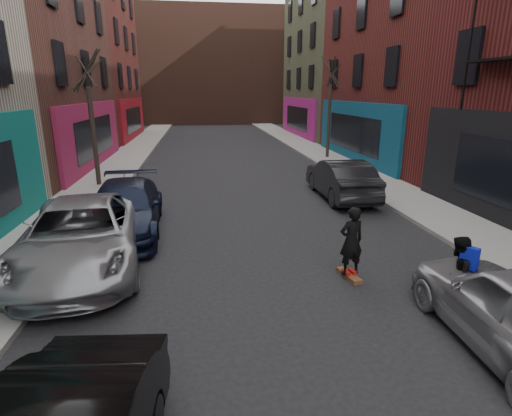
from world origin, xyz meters
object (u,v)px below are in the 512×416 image
object	(u,v)px
tree_left_far	(91,109)
tree_right_far	(330,101)
parked_right_end	(341,179)
skateboard	(349,275)
parked_left_far	(81,235)
pedestrian	(457,274)
skateboarder	(351,241)
parked_left_end	(124,209)

from	to	relation	value
tree_left_far	tree_right_far	bearing A→B (deg)	25.82
parked_right_end	skateboard	size ratio (longest dim) A/B	5.86
tree_right_far	parked_left_far	bearing A→B (deg)	-126.41
tree_left_far	skateboard	xyz separation A→B (m)	(7.74, -10.14, -3.33)
parked_right_end	pedestrian	distance (m)	8.55
parked_left_far	skateboarder	size ratio (longest dim) A/B	3.62
parked_left_far	parked_right_end	xyz separation A→B (m)	(8.35, 5.37, -0.02)
tree_left_far	parked_left_end	world-z (taller)	tree_left_far
parked_right_end	parked_left_far	bearing A→B (deg)	33.37
parked_left_end	parked_right_end	world-z (taller)	parked_right_end
parked_left_far	parked_right_end	size ratio (longest dim) A/B	1.22
tree_left_far	skateboarder	distance (m)	13.00
skateboarder	parked_left_end	bearing A→B (deg)	-44.82
pedestrian	tree_right_far	bearing A→B (deg)	-131.47
tree_right_far	skateboard	xyz separation A→B (m)	(-4.66, -16.14, -3.48)
tree_right_far	parked_left_end	distance (m)	16.22
tree_right_far	pedestrian	world-z (taller)	tree_right_far
tree_left_far	parked_left_far	world-z (taller)	tree_left_far
parked_right_end	skateboard	bearing A→B (deg)	72.77
parked_left_end	parked_right_end	size ratio (longest dim) A/B	1.09
parked_left_far	pedestrian	world-z (taller)	parked_left_far
parked_left_end	pedestrian	distance (m)	8.91
tree_left_far	pedestrian	world-z (taller)	tree_left_far
skateboarder	parked_left_far	bearing A→B (deg)	-23.78
parked_left_far	pedestrian	xyz separation A→B (m)	(7.60, -3.14, -0.03)
parked_left_far	skateboard	world-z (taller)	parked_left_far
tree_left_far	parked_left_end	xyz separation A→B (m)	(2.19, -6.29, -2.64)
parked_left_far	skateboarder	xyz separation A→B (m)	(6.14, -1.50, 0.09)
tree_left_far	parked_right_end	distance (m)	10.80
tree_left_far	skateboard	size ratio (longest dim) A/B	8.12
skateboard	skateboarder	distance (m)	0.84
tree_left_far	parked_right_end	xyz separation A→B (m)	(9.95, -3.27, -2.61)
parked_left_far	skateboarder	bearing A→B (deg)	-20.00
parked_right_end	parked_left_end	bearing A→B (deg)	21.87
parked_right_end	pedestrian	size ratio (longest dim) A/B	3.09
parked_left_end	skateboard	bearing A→B (deg)	-37.61
tree_right_far	parked_left_end	bearing A→B (deg)	-129.72
parked_left_far	pedestrian	distance (m)	8.23
tree_right_far	skateboard	distance (m)	17.16
skateboard	tree_right_far	bearing A→B (deg)	63.83
tree_left_far	skateboard	distance (m)	13.19
skateboarder	parked_right_end	bearing A→B (deg)	-117.91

